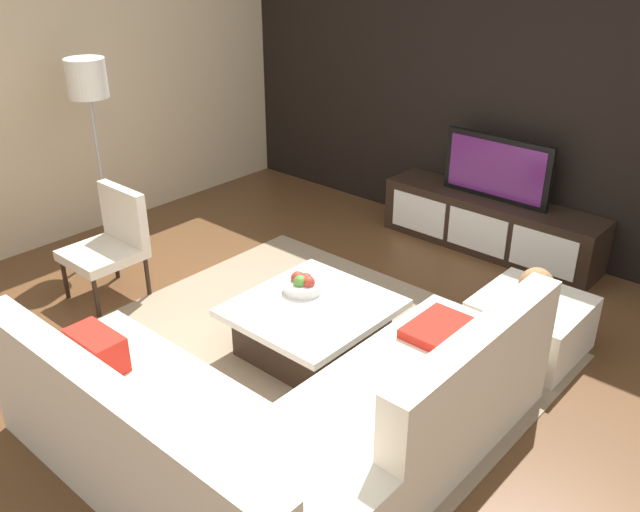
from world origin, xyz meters
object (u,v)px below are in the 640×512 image
fruit_bowl (303,284)px  floor_lamp (88,90)px  coffee_table (313,327)px  ottoman (530,325)px  media_console (490,224)px  sectional_couch (280,422)px  accent_chair_near (112,238)px  decorative_ball (536,285)px  television (497,168)px

fruit_bowl → floor_lamp: bearing=-177.7°
coffee_table → ottoman: size_ratio=1.46×
coffee_table → fruit_bowl: bearing=151.3°
media_console → sectional_couch: 3.28m
sectional_couch → coffee_table: sectional_couch is taller
accent_chair_near → sectional_couch: bearing=-20.1°
accent_chair_near → coffee_table: bearing=5.7°
media_console → accent_chair_near: bearing=-124.4°
coffee_table → accent_chair_near: size_ratio=1.17×
media_console → floor_lamp: size_ratio=1.18×
ottoman → coffee_table: bearing=-137.4°
decorative_ball → sectional_couch: bearing=-104.5°
media_console → accent_chair_near: 3.29m
fruit_bowl → decorative_ball: bearing=35.7°
fruit_bowl → ottoman: bearing=35.7°
television → accent_chair_near: (-1.86, -2.71, -0.30)m
sectional_couch → floor_lamp: (-3.12, 0.94, 1.17)m
television → fruit_bowl: size_ratio=3.59×
media_console → floor_lamp: floor_lamp is taller
television → ottoman: 1.73m
television → coffee_table: size_ratio=0.98×
sectional_couch → coffee_table: 1.12m
floor_lamp → decorative_ball: 3.88m
floor_lamp → fruit_bowl: floor_lamp is taller
sectional_couch → ottoman: 2.03m
ottoman → sectional_couch: bearing=-104.5°
television → ottoman: bearing=-51.3°
media_console → coffee_table: size_ratio=1.98×
television → media_console: bearing=-90.0°
media_console → floor_lamp: (-2.61, -2.29, 1.21)m
floor_lamp → accent_chair_near: bearing=-29.1°
accent_chair_near → fruit_bowl: size_ratio=3.11×
accent_chair_near → fruit_bowl: accent_chair_near is taller
decorative_ball → coffee_table: bearing=-137.4°
accent_chair_near → floor_lamp: floor_lamp is taller
coffee_table → floor_lamp: bearing=179.9°
television → floor_lamp: (-2.61, -2.29, 0.68)m
sectional_couch → fruit_bowl: sectional_couch is taller
television → decorative_ball: size_ratio=4.22×
television → coffee_table: bearing=-92.5°
sectional_couch → coffee_table: (-0.61, 0.94, -0.09)m
media_console → decorative_ball: 1.65m
sectional_couch → accent_chair_near: size_ratio=2.77×
accent_chair_near → floor_lamp: bearing=143.3°
floor_lamp → decorative_ball: bearing=15.8°
coffee_table → accent_chair_near: 1.83m
sectional_couch → media_console: bearing=98.9°
accent_chair_near → floor_lamp: (-0.75, 0.42, 0.97)m
television → ottoman: size_ratio=1.44×
television → sectional_couch: size_ratio=0.42×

